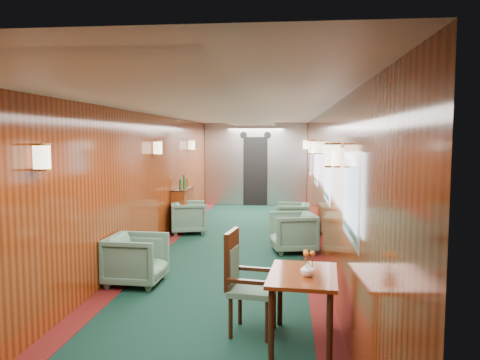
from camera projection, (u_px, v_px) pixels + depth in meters
The scene contains 12 objects.
room at pixel (232, 159), 7.78m from camera, with size 12.00×12.10×2.40m.
bulkhead at pixel (256, 165), 13.68m from camera, with size 2.98×0.17×2.39m.
windows_right at pixel (321, 169), 7.89m from camera, with size 0.02×8.60×0.80m.
wall_sconces at pixel (235, 148), 8.32m from camera, with size 2.97×7.97×0.25m.
dining_table at pixel (303, 285), 4.48m from camera, with size 0.72×0.97×0.69m.
side_chair at pixel (243, 278), 4.74m from camera, with size 0.53×0.55×1.05m.
credenza at pixel (183, 208), 10.19m from camera, with size 0.31×0.99×1.17m.
flower_vase at pixel (308, 269), 4.38m from camera, with size 0.13×0.13×0.14m, color white.
armchair_left_near at pixel (136, 259), 6.33m from camera, with size 0.72×0.74×0.68m, color #1D4536.
armchair_left_far at pixel (189, 217), 9.72m from camera, with size 0.70×0.73×0.66m, color #1D4536.
armchair_right_near at pixel (293, 232), 8.13m from camera, with size 0.73×0.75×0.68m, color #1D4536.
armchair_right_far at pixel (293, 218), 9.77m from camera, with size 0.67×0.68×0.62m, color #1D4536.
Camera 1 is at (0.92, -7.72, 1.99)m, focal length 35.00 mm.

